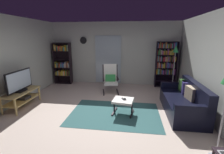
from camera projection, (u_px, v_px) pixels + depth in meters
name	position (u px, v px, depth m)	size (l,w,h in m)	color
ground_plane	(101.00, 113.00, 4.30)	(7.02, 7.02, 0.00)	beige
wall_back	(114.00, 54.00, 6.77)	(5.60, 0.06, 2.60)	beige
wall_left	(3.00, 63.00, 4.33)	(0.06, 6.00, 2.60)	beige
wall_right	(216.00, 68.00, 3.64)	(0.06, 6.00, 2.60)	beige
glass_door_panel	(108.00, 60.00, 6.80)	(1.10, 0.01, 2.00)	silver
area_rug	(115.00, 114.00, 4.27)	(2.36, 1.63, 0.01)	#2F5A5B
tv_stand	(22.00, 96.00, 4.63)	(0.51, 1.17, 0.48)	tan
television	(20.00, 82.00, 4.51)	(0.20, 0.99, 0.61)	black
bookshelf_near_tv	(63.00, 63.00, 6.89)	(0.72, 0.30, 1.76)	black
bookshelf_near_sofa	(166.00, 62.00, 6.37)	(0.81, 0.30, 1.82)	black
leather_sofa	(184.00, 102.00, 4.28)	(0.83, 1.87, 0.84)	black
lounge_armchair	(110.00, 78.00, 5.87)	(0.68, 0.75, 1.02)	black
ottoman	(123.00, 102.00, 4.22)	(0.58, 0.55, 0.39)	white
tv_remote	(123.00, 99.00, 4.22)	(0.04, 0.14, 0.02)	black
cell_phone	(125.00, 99.00, 4.21)	(0.07, 0.14, 0.01)	black
floor_lamp_by_shelf	(175.00, 54.00, 5.62)	(0.22, 0.22, 1.71)	#A5A5AD
wall_clock	(83.00, 40.00, 6.73)	(0.29, 0.03, 0.29)	silver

